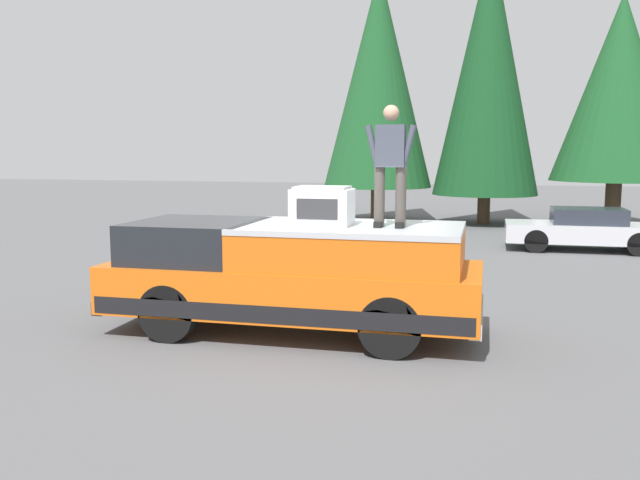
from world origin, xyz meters
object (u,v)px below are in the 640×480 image
Objects in this scene: compressor_unit at (322,206)px; parked_car_silver at (584,229)px; pickup_truck at (293,275)px; person_on_truck_bed at (390,163)px.

compressor_unit reaches higher than parked_car_silver.
pickup_truck is 2.22m from person_on_truck_bed.
pickup_truck is 1.35× the size of parked_car_silver.
pickup_truck reaches higher than parked_car_silver.
compressor_unit reaches higher than pickup_truck.
parked_car_silver is (10.03, -4.90, -1.35)m from compressor_unit.
person_on_truck_bed is at bearing -90.56° from compressor_unit.
person_on_truck_bed reaches higher than pickup_truck.
compressor_unit is at bearing 153.97° from parked_car_silver.
compressor_unit is 11.24m from parked_car_silver.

